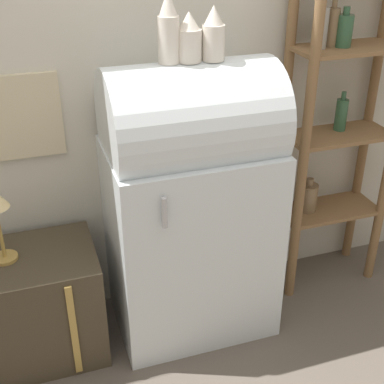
{
  "coord_description": "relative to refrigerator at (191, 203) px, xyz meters",
  "views": [
    {
      "loc": [
        -0.68,
        -1.79,
        1.92
      ],
      "look_at": [
        0.01,
        0.27,
        0.74
      ],
      "focal_mm": 50.0,
      "sensor_mm": 36.0,
      "label": 1
    }
  ],
  "objects": [
    {
      "name": "ground_plane",
      "position": [
        0.0,
        -0.27,
        -0.69
      ],
      "size": [
        12.0,
        12.0,
        0.0
      ],
      "primitive_type": "plane",
      "color": "#60564C"
    },
    {
      "name": "wall_back",
      "position": [
        -0.0,
        0.3,
        0.66
      ],
      "size": [
        7.0,
        0.09,
        2.7
      ],
      "color": "beige",
      "rests_on": "ground_plane"
    },
    {
      "name": "refrigerator",
      "position": [
        0.0,
        0.0,
        0.0
      ],
      "size": [
        0.76,
        0.58,
        1.35
      ],
      "color": "silver",
      "rests_on": "ground_plane"
    },
    {
      "name": "suitcase_trunk",
      "position": [
        -0.8,
        0.01,
        -0.42
      ],
      "size": [
        0.67,
        0.46,
        0.54
      ],
      "color": "#423828",
      "rests_on": "ground_plane"
    },
    {
      "name": "shelf_unit",
      "position": [
        0.82,
        0.12,
        0.29
      ],
      "size": [
        0.56,
        0.28,
        1.77
      ],
      "color": "olive",
      "rests_on": "ground_plane"
    },
    {
      "name": "vase_left",
      "position": [
        -0.09,
        0.01,
        0.8
      ],
      "size": [
        0.09,
        0.09,
        0.28
      ],
      "color": "silver",
      "rests_on": "refrigerator"
    },
    {
      "name": "vase_center",
      "position": [
        -0.01,
        0.01,
        0.76
      ],
      "size": [
        0.1,
        0.1,
        0.2
      ],
      "color": "silver",
      "rests_on": "refrigerator"
    },
    {
      "name": "vase_right",
      "position": [
        0.09,
        -0.01,
        0.77
      ],
      "size": [
        0.09,
        0.09,
        0.22
      ],
      "color": "silver",
      "rests_on": "refrigerator"
    }
  ]
}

